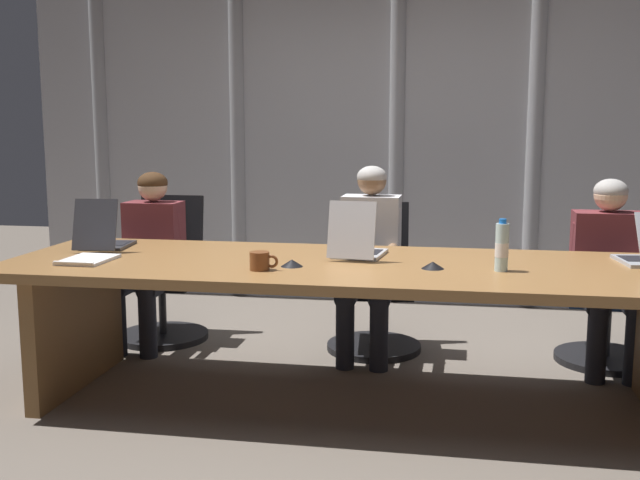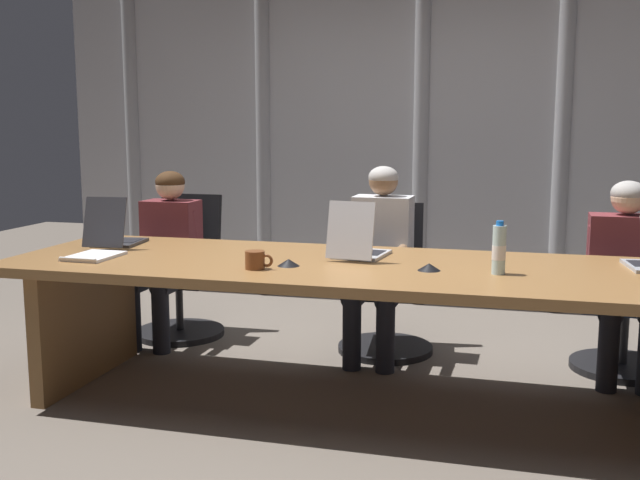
{
  "view_description": "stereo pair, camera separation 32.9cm",
  "coord_description": "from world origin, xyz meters",
  "px_view_note": "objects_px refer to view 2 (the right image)",
  "views": [
    {
      "loc": [
        0.48,
        -3.66,
        1.43
      ],
      "look_at": [
        -0.18,
        0.07,
        0.84
      ],
      "focal_mm": 41.9,
      "sensor_mm": 36.0,
      "label": 1
    },
    {
      "loc": [
        0.8,
        -3.59,
        1.43
      ],
      "look_at": [
        -0.18,
        0.07,
        0.84
      ],
      "focal_mm": 41.9,
      "sensor_mm": 36.0,
      "label": 2
    }
  ],
  "objects_px": {
    "conference_mic_middle": "(429,267)",
    "water_bottle_primary": "(499,250)",
    "person_center": "(626,267)",
    "spiral_notepad": "(94,256)",
    "office_chair_left_mid": "(387,296)",
    "laptop_left_mid": "(358,247)",
    "conference_mic_left_side": "(289,262)",
    "laptop_left_end": "(115,236)",
    "office_chair_center": "(625,312)",
    "office_chair_left_end": "(182,283)",
    "person_left_end": "(166,246)",
    "person_left_mid": "(380,252)",
    "coffee_mug_near": "(256,260)"
  },
  "relations": [
    {
      "from": "office_chair_left_end",
      "to": "person_left_end",
      "type": "distance_m",
      "value": 0.33
    },
    {
      "from": "office_chair_left_end",
      "to": "water_bottle_primary",
      "type": "relative_size",
      "value": 3.8
    },
    {
      "from": "laptop_left_mid",
      "to": "conference_mic_middle",
      "type": "distance_m",
      "value": 0.47
    },
    {
      "from": "office_chair_left_end",
      "to": "water_bottle_primary",
      "type": "bearing_deg",
      "value": 61.64
    },
    {
      "from": "office_chair_left_end",
      "to": "person_center",
      "type": "height_order",
      "value": "person_center"
    },
    {
      "from": "office_chair_left_end",
      "to": "person_left_end",
      "type": "height_order",
      "value": "person_left_end"
    },
    {
      "from": "office_chair_left_end",
      "to": "office_chair_center",
      "type": "relative_size",
      "value": 1.06
    },
    {
      "from": "person_center",
      "to": "spiral_notepad",
      "type": "bearing_deg",
      "value": -68.93
    },
    {
      "from": "laptop_left_end",
      "to": "office_chair_left_mid",
      "type": "height_order",
      "value": "laptop_left_end"
    },
    {
      "from": "laptop_left_end",
      "to": "conference_mic_left_side",
      "type": "xyz_separation_m",
      "value": [
        1.14,
        -0.34,
        -0.04
      ]
    },
    {
      "from": "office_chair_left_mid",
      "to": "conference_mic_left_side",
      "type": "height_order",
      "value": "office_chair_left_mid"
    },
    {
      "from": "laptop_left_end",
      "to": "person_left_mid",
      "type": "distance_m",
      "value": 1.57
    },
    {
      "from": "office_chair_left_mid",
      "to": "person_center",
      "type": "distance_m",
      "value": 1.43
    },
    {
      "from": "laptop_left_mid",
      "to": "coffee_mug_near",
      "type": "xyz_separation_m",
      "value": [
        -0.41,
        -0.43,
        -0.01
      ]
    },
    {
      "from": "laptop_left_end",
      "to": "laptop_left_mid",
      "type": "relative_size",
      "value": 1.03
    },
    {
      "from": "office_chair_left_end",
      "to": "office_chair_center",
      "type": "distance_m",
      "value": 2.84
    },
    {
      "from": "office_chair_left_end",
      "to": "conference_mic_left_side",
      "type": "xyz_separation_m",
      "value": [
        1.13,
        -1.15,
        0.41
      ]
    },
    {
      "from": "person_left_mid",
      "to": "coffee_mug_near",
      "type": "xyz_separation_m",
      "value": [
        -0.4,
        -1.11,
        0.13
      ]
    },
    {
      "from": "laptop_left_end",
      "to": "office_chair_left_mid",
      "type": "relative_size",
      "value": 0.44
    },
    {
      "from": "office_chair_left_mid",
      "to": "person_center",
      "type": "relative_size",
      "value": 0.83
    },
    {
      "from": "office_chair_center",
      "to": "coffee_mug_near",
      "type": "relative_size",
      "value": 6.45
    },
    {
      "from": "person_left_end",
      "to": "person_left_mid",
      "type": "relative_size",
      "value": 0.96
    },
    {
      "from": "person_center",
      "to": "office_chair_left_end",
      "type": "bearing_deg",
      "value": -92.92
    },
    {
      "from": "office_chair_center",
      "to": "coffee_mug_near",
      "type": "bearing_deg",
      "value": -50.74
    },
    {
      "from": "person_left_end",
      "to": "person_center",
      "type": "height_order",
      "value": "person_left_end"
    },
    {
      "from": "office_chair_left_end",
      "to": "person_center",
      "type": "xyz_separation_m",
      "value": [
        2.81,
        -0.16,
        0.28
      ]
    },
    {
      "from": "person_left_mid",
      "to": "laptop_left_end",
      "type": "bearing_deg",
      "value": -63.96
    },
    {
      "from": "laptop_left_end",
      "to": "water_bottle_primary",
      "type": "relative_size",
      "value": 1.65
    },
    {
      "from": "laptop_left_end",
      "to": "person_center",
      "type": "xyz_separation_m",
      "value": [
        2.82,
        0.65,
        -0.16
      ]
    },
    {
      "from": "person_left_end",
      "to": "office_chair_center",
      "type": "bearing_deg",
      "value": 93.78
    },
    {
      "from": "office_chair_left_mid",
      "to": "laptop_left_mid",
      "type": "bearing_deg",
      "value": -6.0
    },
    {
      "from": "water_bottle_primary",
      "to": "conference_mic_middle",
      "type": "xyz_separation_m",
      "value": [
        -0.32,
        0.0,
        -0.1
      ]
    },
    {
      "from": "conference_mic_middle",
      "to": "water_bottle_primary",
      "type": "bearing_deg",
      "value": -0.56
    },
    {
      "from": "person_center",
      "to": "spiral_notepad",
      "type": "distance_m",
      "value": 2.92
    },
    {
      "from": "office_chair_left_end",
      "to": "spiral_notepad",
      "type": "distance_m",
      "value": 1.26
    },
    {
      "from": "office_chair_left_mid",
      "to": "conference_mic_middle",
      "type": "distance_m",
      "value": 1.22
    },
    {
      "from": "office_chair_left_end",
      "to": "person_left_end",
      "type": "relative_size",
      "value": 0.85
    },
    {
      "from": "laptop_left_mid",
      "to": "coffee_mug_near",
      "type": "height_order",
      "value": "laptop_left_mid"
    },
    {
      "from": "laptop_left_end",
      "to": "coffee_mug_near",
      "type": "xyz_separation_m",
      "value": [
        1.02,
        -0.45,
        -0.01
      ]
    },
    {
      "from": "coffee_mug_near",
      "to": "conference_mic_left_side",
      "type": "relative_size",
      "value": 1.26
    },
    {
      "from": "laptop_left_end",
      "to": "person_center",
      "type": "bearing_deg",
      "value": -83.09
    },
    {
      "from": "spiral_notepad",
      "to": "office_chair_left_mid",
      "type": "bearing_deg",
      "value": 42.62
    },
    {
      "from": "office_chair_center",
      "to": "person_center",
      "type": "relative_size",
      "value": 0.8
    },
    {
      "from": "laptop_left_mid",
      "to": "laptop_left_end",
      "type": "bearing_deg",
      "value": 95.66
    },
    {
      "from": "office_chair_left_mid",
      "to": "water_bottle_primary",
      "type": "distance_m",
      "value": 1.39
    },
    {
      "from": "laptop_left_end",
      "to": "office_chair_left_end",
      "type": "height_order",
      "value": "laptop_left_end"
    },
    {
      "from": "person_left_end",
      "to": "person_left_mid",
      "type": "distance_m",
      "value": 1.43
    },
    {
      "from": "office_chair_left_end",
      "to": "person_left_end",
      "type": "xyz_separation_m",
      "value": [
        -0.03,
        -0.16,
        0.28
      ]
    },
    {
      "from": "office_chair_center",
      "to": "office_chair_left_mid",
      "type": "bearing_deg",
      "value": -85.3
    },
    {
      "from": "office_chair_left_mid",
      "to": "office_chair_left_end",
      "type": "bearing_deg",
      "value": -95.54
    }
  ]
}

